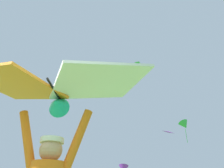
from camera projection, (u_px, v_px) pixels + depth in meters
held_stunt_kite at (56, 88)px, 2.42m from camera, size 2.05×1.38×0.43m
distant_kite_green_high_left at (137, 63)px, 21.99m from camera, size 0.66×0.66×0.09m
distant_kite_purple_low_right at (168, 132)px, 20.82m from camera, size 0.92×0.90×0.48m
distant_kite_green_far_center at (185, 125)px, 24.91m from camera, size 1.72×1.63×2.67m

